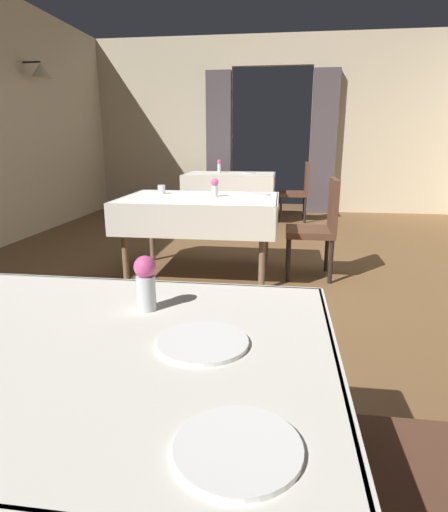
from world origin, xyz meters
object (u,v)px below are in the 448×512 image
Objects in this scene: chair_mid_right at (319,224)px; glass_mid_b at (162,189)px; plate_mid_c at (259,194)px; plate_near_b at (238,448)px; dining_table_near at (83,376)px; dining_table_mid at (200,207)px; plate_near_d at (203,342)px; flower_vase_far at (219,166)px; flower_vase_mid at (215,187)px; plate_far_b at (249,173)px; chair_far_right at (299,189)px; dining_table_far at (230,180)px; flower_vase_near at (146,281)px.

chair_mid_right reaches higher than glass_mid_b.
plate_near_b is at bearing -87.27° from plate_mid_c.
dining_table_near is 15.49× the size of glass_mid_b.
plate_near_b is 0.99× the size of plate_mid_c.
dining_table_mid is 6.44× the size of plate_mid_c.
plate_near_d is 6.09m from flower_vase_far.
dining_table_near and dining_table_mid have the same top height.
plate_near_d is 1.06× the size of plate_mid_c.
plate_near_d is (0.33, 0.03, 0.11)m from dining_table_near.
flower_vase_mid is (-0.98, 0.00, 0.33)m from chair_mid_right.
plate_far_b is (-0.35, 5.91, 0.00)m from plate_near_d.
chair_far_right is at bearing 62.51° from glass_mid_b.
dining_table_far is 6.91× the size of flower_vase_far.
glass_mid_b is (-1.45, -2.78, 0.28)m from chair_far_right.
dining_table_far is 2.76m from glass_mid_b.
dining_table_near is at bearing -106.23° from chair_mid_right.
chair_mid_right is at bearing -5.16° from glass_mid_b.
plate_near_b is at bearing -77.90° from dining_table_mid.
chair_far_right reaches higher than dining_table_near.
plate_mid_c is (0.54, 0.25, 0.10)m from dining_table_mid.
flower_vase_near is at bearing -105.44° from chair_mid_right.
plate_mid_c is 1.09× the size of flower_vase_far.
flower_vase_far is (-0.28, 3.12, 0.20)m from dining_table_mid.
dining_table_far is at bearing 94.38° from flower_vase_near.
chair_far_right is (0.78, 5.91, -0.13)m from dining_table_near.
chair_far_right reaches higher than dining_table_far.
flower_vase_far reaches higher than dining_table_mid.
chair_mid_right is (1.19, -2.87, -0.13)m from dining_table_far.
glass_mid_b is (-1.13, 3.48, 0.04)m from plate_near_b.
chair_mid_right is at bearing 2.83° from dining_table_mid.
plate_mid_c reaches higher than dining_table_far.
flower_vase_near is 5.85m from flower_vase_far.
plate_near_b and plate_near_d have the same top height.
dining_table_mid is 6.09× the size of plate_near_d.
plate_mid_c is at bearing -100.11° from chair_far_right.
plate_far_b is (-0.80, 0.02, 0.24)m from chair_far_right.
glass_mid_b is at bearing -102.96° from plate_far_b.
chair_mid_right reaches higher than dining_table_far.
dining_table_mid is 3.36m from plate_near_b.
dining_table_mid is 1.13m from chair_mid_right.
flower_vase_near is at bearing -85.62° from dining_table_far.
flower_vase_near is (0.11, 0.24, 0.20)m from dining_table_near.
flower_vase_near is 3.00m from glass_mid_b.
dining_table_near is 0.33m from flower_vase_near.
chair_mid_right is 0.66m from plate_mid_c.
glass_mid_b is (-0.67, 3.13, 0.15)m from dining_table_near.
dining_table_near is at bearing 142.95° from plate_near_b.
flower_vase_mid is at bearing -154.99° from plate_mid_c.
chair_far_right is 5.47× the size of flower_vase_mid.
plate_mid_c reaches higher than dining_table_mid.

